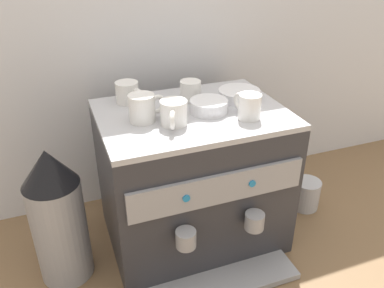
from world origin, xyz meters
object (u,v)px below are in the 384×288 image
(ceramic_cup_1, at_px, (143,108))
(ceramic_cup_3, at_px, (249,106))
(ceramic_cup_2, at_px, (191,90))
(ceramic_bowl_1, at_px, (239,95))
(ceramic_bowl_0, at_px, (209,106))
(coffee_grinder, at_px, (58,216))
(ceramic_cup_4, at_px, (128,93))
(milk_pitcher, at_px, (306,194))
(ceramic_cup_0, at_px, (174,113))
(espresso_machine, at_px, (193,178))

(ceramic_cup_1, distance_m, ceramic_cup_3, 0.29)
(ceramic_cup_2, distance_m, ceramic_bowl_1, 0.15)
(ceramic_cup_1, bearing_deg, ceramic_bowl_0, -1.81)
(ceramic_bowl_0, bearing_deg, coffee_grinder, -178.11)
(ceramic_cup_1, height_order, ceramic_cup_3, ceramic_cup_1)
(ceramic_cup_4, bearing_deg, ceramic_bowl_1, -15.82)
(ceramic_bowl_0, bearing_deg, milk_pitcher, 0.76)
(ceramic_cup_4, bearing_deg, ceramic_cup_0, -67.36)
(espresso_machine, xyz_separation_m, coffee_grinder, (-0.42, -0.03, -0.01))
(ceramic_cup_2, height_order, ceramic_cup_3, ceramic_cup_3)
(espresso_machine, xyz_separation_m, ceramic_cup_2, (0.03, 0.09, 0.26))
(ceramic_bowl_0, height_order, milk_pitcher, ceramic_bowl_0)
(ceramic_cup_3, height_order, ceramic_bowl_1, ceramic_cup_3)
(ceramic_cup_2, xyz_separation_m, ceramic_cup_4, (-0.19, 0.05, 0.00))
(ceramic_bowl_0, bearing_deg, ceramic_cup_3, -42.35)
(ceramic_cup_1, bearing_deg, ceramic_cup_2, 28.83)
(espresso_machine, relative_size, ceramic_cup_1, 4.88)
(espresso_machine, distance_m, ceramic_bowl_0, 0.25)
(espresso_machine, relative_size, ceramic_bowl_0, 4.91)
(ceramic_cup_1, distance_m, ceramic_cup_2, 0.20)
(coffee_grinder, bearing_deg, ceramic_cup_1, 4.50)
(ceramic_cup_4, distance_m, ceramic_bowl_0, 0.25)
(ceramic_cup_4, xyz_separation_m, milk_pitcher, (0.61, -0.14, -0.43))
(espresso_machine, distance_m, ceramic_cup_4, 0.34)
(ceramic_bowl_0, bearing_deg, ceramic_bowl_1, 23.56)
(espresso_machine, relative_size, ceramic_bowl_1, 4.20)
(ceramic_cup_3, bearing_deg, ceramic_bowl_1, 73.83)
(ceramic_cup_2, relative_size, ceramic_bowl_0, 0.76)
(ceramic_cup_0, distance_m, milk_pitcher, 0.68)
(ceramic_cup_1, height_order, ceramic_cup_4, ceramic_cup_1)
(espresso_machine, distance_m, ceramic_cup_1, 0.31)
(ceramic_cup_0, height_order, ceramic_cup_3, ceramic_cup_3)
(ceramic_cup_2, height_order, ceramic_cup_4, ceramic_cup_4)
(ceramic_cup_1, relative_size, ceramic_bowl_1, 0.86)
(ceramic_cup_4, bearing_deg, ceramic_cup_2, -13.67)
(ceramic_cup_3, relative_size, ceramic_bowl_1, 0.78)
(ceramic_cup_2, relative_size, ceramic_cup_3, 0.83)
(ceramic_cup_0, xyz_separation_m, ceramic_cup_4, (-0.08, 0.19, -0.00))
(ceramic_cup_2, bearing_deg, ceramic_bowl_0, -80.54)
(ceramic_cup_4, bearing_deg, coffee_grinder, -147.89)
(ceramic_cup_1, xyz_separation_m, coffee_grinder, (-0.27, -0.02, -0.28))
(espresso_machine, distance_m, milk_pitcher, 0.48)
(ceramic_cup_0, relative_size, milk_pitcher, 0.96)
(ceramic_bowl_0, height_order, ceramic_bowl_1, ceramic_bowl_0)
(ceramic_cup_2, xyz_separation_m, coffee_grinder, (-0.45, -0.12, -0.27))
(ceramic_cup_3, xyz_separation_m, milk_pitcher, (0.32, 0.08, -0.44))
(ceramic_bowl_1, bearing_deg, coffee_grinder, -173.23)
(ceramic_bowl_0, xyz_separation_m, ceramic_bowl_1, (0.13, 0.05, -0.00))
(ceramic_bowl_0, bearing_deg, ceramic_cup_0, -158.93)
(ceramic_bowl_1, xyz_separation_m, milk_pitcher, (0.28, -0.05, -0.42))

